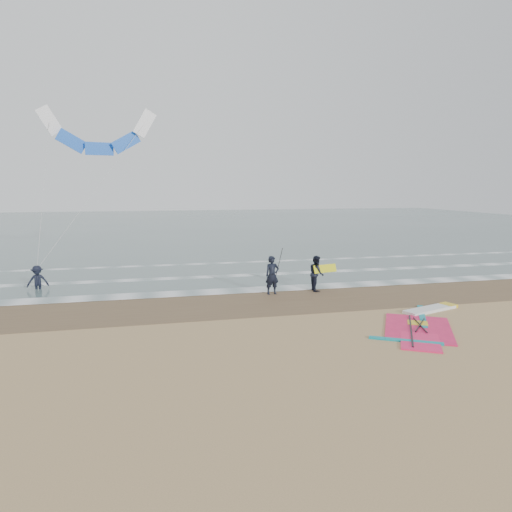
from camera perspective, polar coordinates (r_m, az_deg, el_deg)
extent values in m
plane|color=tan|center=(14.99, 7.28, -11.06)|extent=(120.00, 120.00, 0.00)
cube|color=#47605E|center=(61.62, -8.46, 3.82)|extent=(120.00, 80.00, 0.02)
cube|color=brown|center=(20.47, 1.41, -5.61)|extent=(120.00, 5.00, 0.01)
cube|color=white|center=(22.54, 0.00, -4.21)|extent=(120.00, 1.20, 0.02)
cube|color=white|center=(26.18, -1.89, -2.42)|extent=(120.00, 0.70, 0.02)
cube|color=white|center=(30.54, -3.54, -0.84)|extent=(120.00, 0.50, 0.01)
cube|color=white|center=(20.16, 20.90, -6.24)|extent=(2.63, 1.39, 0.12)
cube|color=yellow|center=(21.08, 22.90, -5.71)|extent=(0.63, 0.73, 0.13)
cube|color=#FA1F5B|center=(17.55, 19.60, -8.49)|extent=(3.58, 3.96, 0.04)
cube|color=#FA1F5B|center=(16.08, 19.85, -10.05)|extent=(1.98, 2.21, 0.05)
cube|color=#0C8C99|center=(19.15, 20.04, -7.07)|extent=(1.83, 2.94, 0.05)
cube|color=#0C8C99|center=(16.04, 18.20, -10.02)|extent=(2.15, 1.37, 0.05)
cube|color=yellow|center=(18.12, 19.55, -7.93)|extent=(0.93, 0.89, 0.05)
cylinder|color=black|center=(17.16, 18.81, -8.73)|extent=(1.89, 3.22, 0.06)
cylinder|color=black|center=(17.80, 19.81, -8.08)|extent=(1.26, 1.39, 0.04)
cylinder|color=black|center=(17.80, 19.81, -8.08)|extent=(0.61, 1.76, 0.04)
imported|color=black|center=(21.54, 2.04, -2.41)|extent=(0.70, 0.49, 1.83)
imported|color=black|center=(22.46, 7.57, -2.15)|extent=(0.74, 0.91, 1.74)
imported|color=black|center=(24.97, -25.68, -2.06)|extent=(1.09, 0.74, 1.56)
cylinder|color=black|center=(21.54, 2.81, -1.26)|extent=(0.17, 0.86, 1.82)
cube|color=yellow|center=(22.47, 8.62, -1.57)|extent=(1.30, 0.51, 0.39)
cube|color=white|center=(29.60, -24.43, 15.17)|extent=(1.43, 0.41, 1.76)
cube|color=blue|center=(29.29, -22.09, 13.17)|extent=(1.74, 0.48, 1.45)
cube|color=blue|center=(29.08, -18.99, 12.56)|extent=(1.58, 0.45, 0.74)
cube|color=blue|center=(29.01, -15.94, 13.52)|extent=(1.74, 0.48, 1.45)
cube|color=white|center=(29.10, -13.75, 15.80)|extent=(1.43, 0.41, 1.76)
cylinder|color=beige|center=(26.98, -25.03, 7.53)|extent=(0.13, 4.89, 7.81)
cylinder|color=beige|center=(26.57, -19.38, 7.84)|extent=(5.43, 4.90, 7.81)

